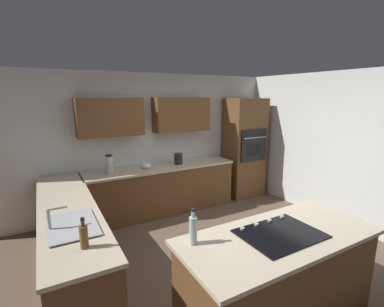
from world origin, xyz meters
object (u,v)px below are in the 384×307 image
(cooktop, at_px, (280,233))
(blender, at_px, (109,165))
(dish_soap_bottle, at_px, (84,236))
(wall_oven, at_px, (244,148))
(sink_unit, at_px, (71,225))
(kettle, at_px, (178,159))
(mixing_bowl, at_px, (146,166))
(oil_bottle, at_px, (193,230))

(cooktop, bearing_deg, blender, -72.01)
(dish_soap_bottle, bearing_deg, wall_oven, -148.32)
(wall_oven, relative_size, blender, 6.67)
(wall_oven, height_order, cooktop, wall_oven)
(sink_unit, relative_size, kettle, 3.36)
(mixing_bowl, bearing_deg, kettle, 180.00)
(wall_oven, relative_size, sink_unit, 3.05)
(sink_unit, xyz_separation_m, dish_soap_bottle, (-0.06, 0.48, 0.09))
(cooktop, relative_size, kettle, 3.64)
(mixing_bowl, relative_size, kettle, 0.90)
(dish_soap_bottle, height_order, oil_bottle, oil_bottle)
(blender, bearing_deg, sink_unit, 66.19)
(wall_oven, distance_m, oil_bottle, 3.82)
(dish_soap_bottle, bearing_deg, mixing_bowl, -121.40)
(cooktop, xyz_separation_m, mixing_bowl, (0.29, -2.90, 0.04))
(wall_oven, bearing_deg, cooktop, 55.87)
(sink_unit, relative_size, cooktop, 0.92)
(sink_unit, relative_size, mixing_bowl, 3.73)
(sink_unit, distance_m, blender, 1.93)
(kettle, bearing_deg, mixing_bowl, 0.00)
(cooktop, height_order, blender, blender)
(blender, relative_size, dish_soap_bottle, 1.14)
(wall_oven, relative_size, kettle, 10.22)
(sink_unit, bearing_deg, oil_bottle, 135.89)
(sink_unit, xyz_separation_m, kettle, (-2.08, -1.76, 0.09))
(oil_bottle, bearing_deg, wall_oven, -136.37)
(blender, distance_m, kettle, 1.30)
(sink_unit, height_order, blender, blender)
(sink_unit, relative_size, blender, 2.19)
(kettle, relative_size, oil_bottle, 0.62)
(mixing_bowl, distance_m, oil_bottle, 2.70)
(wall_oven, distance_m, mixing_bowl, 2.25)
(wall_oven, height_order, sink_unit, wall_oven)
(sink_unit, distance_m, oil_bottle, 1.28)
(wall_oven, distance_m, sink_unit, 4.08)
(wall_oven, distance_m, kettle, 1.60)
(sink_unit, xyz_separation_m, blender, (-0.78, -1.76, 0.12))
(mixing_bowl, bearing_deg, oil_bottle, 78.96)
(kettle, distance_m, dish_soap_bottle, 3.02)
(cooktop, distance_m, mixing_bowl, 2.92)
(kettle, bearing_deg, sink_unit, 40.33)
(dish_soap_bottle, bearing_deg, oil_bottle, 154.66)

